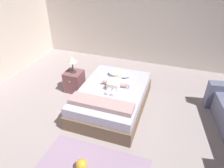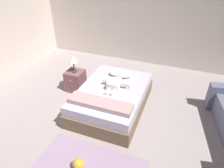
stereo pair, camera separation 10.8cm
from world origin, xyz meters
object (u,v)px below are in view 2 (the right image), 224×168
nightstand (76,81)px  lamp (73,60)px  pillow (120,74)px  bed (112,98)px  toothbrush (129,87)px  toy_ball (78,164)px  baby (115,83)px

nightstand → lamp: bearing=90.0°
pillow → nightstand: pillow is taller
bed → toothbrush: 0.41m
toy_ball → toothbrush: bearing=81.7°
bed → toothbrush: toothbrush is taller
baby → nightstand: size_ratio=1.26×
pillow → lamp: bearing=-169.0°
baby → nightstand: 1.08m
toothbrush → bed: bearing=-152.4°
pillow → toy_ball: 2.02m
toy_ball → lamp: bearing=120.4°
nightstand → toothbrush: bearing=-7.1°
pillow → bed: bearing=-89.4°
pillow → lamp: (-0.99, -0.19, 0.24)m
toothbrush → toy_ball: size_ratio=0.87×
bed → lamp: lamp is taller
pillow → baby: baby is taller
toothbrush → lamp: bearing=172.9°
pillow → toothbrush: 0.46m
baby → toothbrush: (0.26, 0.07, -0.06)m
lamp → baby: bearing=-12.5°
baby → bed: bearing=-107.7°
toothbrush → pillow: bearing=130.1°
pillow → baby: size_ratio=0.81×
baby → toy_ball: (0.03, -1.56, -0.43)m
bed → baby: bearing=72.3°
pillow → toothbrush: pillow is taller
nightstand → lamp: lamp is taller
toothbrush → toy_ball: 1.69m
nightstand → baby: bearing=-12.5°
pillow → nightstand: 1.04m
toothbrush → toy_ball: bearing=-98.3°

